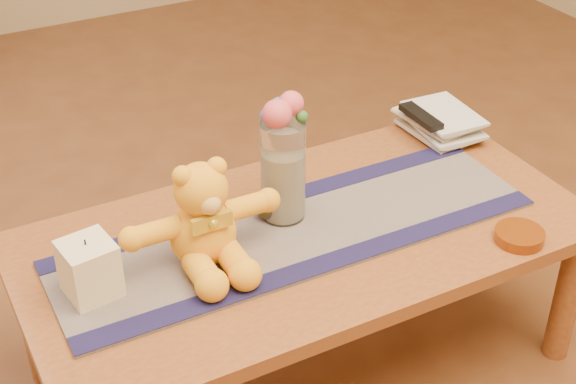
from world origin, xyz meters
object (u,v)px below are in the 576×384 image
tv_remote (421,116)px  amber_dish (519,236)px  pillar_candle (89,269)px  glass_vase (283,171)px  teddy_bear (202,214)px  bronze_ball (267,206)px  book_bottom (417,138)px

tv_remote → amber_dish: tv_remote is taller
pillar_candle → glass_vase: bearing=7.6°
pillar_candle → glass_vase: glass_vase is taller
pillar_candle → amber_dish: bearing=-16.5°
teddy_bear → bronze_ball: teddy_bear is taller
book_bottom → tv_remote: tv_remote is taller
bronze_ball → glass_vase: bearing=-15.5°
glass_vase → pillar_candle: bearing=-172.4°
bronze_ball → amber_dish: 0.62m
glass_vase → tv_remote: glass_vase is taller
tv_remote → book_bottom: bearing=90.0°
glass_vase → tv_remote: size_ratio=1.62×
teddy_bear → glass_vase: 0.25m
pillar_candle → tv_remote: pillar_candle is taller
book_bottom → amber_dish: 0.52m
bronze_ball → amber_dish: bronze_ball is taller
teddy_bear → bronze_ball: bearing=21.3°
glass_vase → amber_dish: size_ratio=2.17×
teddy_bear → bronze_ball: 0.23m
teddy_bear → pillar_candle: bearing=-178.9°
pillar_candle → bronze_ball: pillar_candle is taller
pillar_candle → tv_remote: 1.06m
bronze_ball → book_bottom: size_ratio=0.30×
glass_vase → book_bottom: glass_vase is taller
teddy_bear → pillar_candle: size_ratio=2.76×
pillar_candle → amber_dish: (0.97, -0.29, -0.06)m
bronze_ball → tv_remote: bearing=14.0°
pillar_candle → amber_dish: pillar_candle is taller
book_bottom → tv_remote: size_ratio=1.39×
amber_dish → tv_remote: bearing=82.7°
teddy_bear → pillar_candle: 0.27m
teddy_bear → book_bottom: bearing=17.1°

